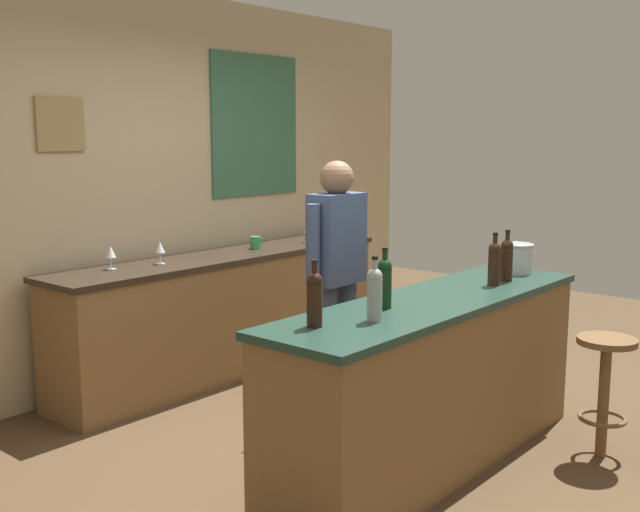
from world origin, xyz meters
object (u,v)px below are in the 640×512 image
object	(u,v)px
wine_bottle_a	(315,297)
wine_glass_d	(322,225)
wine_bottle_c	(385,281)
wine_bottle_b	(374,292)
ice_bucket	(518,258)
bar_stool	(605,377)
wine_glass_c	(308,229)
coffee_mug	(256,243)
wine_glass_a	(111,253)
bartender	(337,271)
wine_bottle_d	(494,262)
wine_bottle_e	(507,258)
wine_glass_b	(160,248)

from	to	relation	value
wine_bottle_a	wine_glass_d	size ratio (longest dim) A/B	1.97
wine_bottle_c	wine_glass_d	world-z (taller)	wine_bottle_c
wine_bottle_a	wine_bottle_c	distance (m)	0.51
wine_bottle_b	ice_bucket	size ratio (longest dim) A/B	1.63
bar_stool	wine_glass_c	size ratio (longest dim) A/B	4.39
ice_bucket	coffee_mug	distance (m)	2.09
wine_bottle_b	wine_bottle_c	distance (m)	0.27
wine_bottle_b	coffee_mug	xyz separation A→B (m)	(1.34, 2.12, -0.11)
bar_stool	wine_bottle_c	distance (m)	1.42
bar_stool	ice_bucket	distance (m)	0.92
ice_bucket	wine_glass_a	distance (m)	2.62
wine_glass_d	wine_glass_a	bearing A→B (deg)	179.06
bartender	wine_glass_d	distance (m)	1.83
bar_stool	wine_bottle_b	size ratio (longest dim) A/B	2.22
wine_bottle_d	wine_bottle_e	world-z (taller)	same
wine_glass_b	ice_bucket	bearing A→B (deg)	-60.58
wine_bottle_d	wine_glass_c	xyz separation A→B (m)	(0.73, 2.06, -0.05)
coffee_mug	ice_bucket	bearing A→B (deg)	-83.47
wine_bottle_e	wine_bottle_a	bearing A→B (deg)	174.00
wine_glass_b	wine_bottle_b	bearing A→B (deg)	-100.96
wine_bottle_a	wine_bottle_b	distance (m)	0.30
wine_bottle_e	wine_glass_d	xyz separation A→B (m)	(0.88, 2.18, -0.05)
wine_glass_b	coffee_mug	size ratio (longest dim) A/B	1.24
wine_bottle_c	wine_glass_b	distance (m)	2.00
bar_stool	wine_bottle_a	bearing A→B (deg)	153.53
wine_bottle_b	wine_bottle_c	xyz separation A→B (m)	(0.25, 0.12, 0.00)
coffee_mug	bar_stool	bearing A→B (deg)	-90.90
wine_bottle_a	wine_glass_b	distance (m)	2.08
wine_glass_a	wine_glass_d	size ratio (longest dim) A/B	1.00
bartender	wine_glass_c	distance (m)	1.53
wine_glass_c	coffee_mug	xyz separation A→B (m)	(-0.52, 0.08, -0.06)
wine_bottle_d	coffee_mug	bearing A→B (deg)	84.44
ice_bucket	wine_glass_c	size ratio (longest dim) A/B	1.21
wine_bottle_b	wine_glass_a	bearing A→B (deg)	88.16
wine_bottle_a	wine_bottle_e	world-z (taller)	same
wine_bottle_b	wine_glass_d	size ratio (longest dim) A/B	1.97
wine_glass_c	wine_glass_d	distance (m)	0.33
bar_stool	wine_bottle_c	world-z (taller)	wine_bottle_c
wine_bottle_c	wine_bottle_d	bearing A→B (deg)	-9.10
wine_bottle_c	wine_bottle_e	xyz separation A→B (m)	(1.04, -0.14, 0.00)
wine_bottle_b	wine_glass_c	size ratio (longest dim) A/B	1.97
wine_bottle_e	bartender	bearing A→B (deg)	116.10
wine_bottle_a	wine_bottle_d	size ratio (longest dim) A/B	1.00
ice_bucket	wine_glass_d	bearing A→B (deg)	74.20
bar_stool	wine_bottle_d	bearing A→B (deg)	105.27
wine_bottle_e	wine_glass_b	world-z (taller)	wine_bottle_e
wine_bottle_c	coffee_mug	distance (m)	2.28
wine_glass_a	wine_glass_d	xyz separation A→B (m)	(2.10, -0.03, 0.00)
wine_bottle_c	wine_glass_c	xyz separation A→B (m)	(1.61, 1.92, -0.05)
bar_stool	wine_glass_d	xyz separation A→B (m)	(0.88, 2.78, 0.55)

